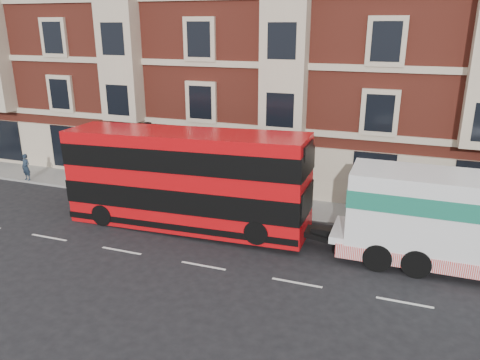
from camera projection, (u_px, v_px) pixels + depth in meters
name	position (u px, v px, depth m)	size (l,w,h in m)	color
ground	(203.00, 266.00, 19.56)	(120.00, 120.00, 0.00)	black
sidewalk	(258.00, 203.00, 26.22)	(90.00, 3.00, 0.15)	slate
victorian_terrace	(304.00, 16.00, 29.58)	(45.00, 12.00, 20.40)	maroon
lamp_post_west	(150.00, 154.00, 26.18)	(0.35, 0.15, 4.35)	black
double_decker_bus	(185.00, 178.00, 22.50)	(11.96, 2.74, 4.84)	red
tow_truck	(456.00, 221.00, 18.74)	(9.58, 2.83, 3.99)	silver
pedestrian	(26.00, 167.00, 29.59)	(0.62, 0.41, 1.70)	#1C2938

